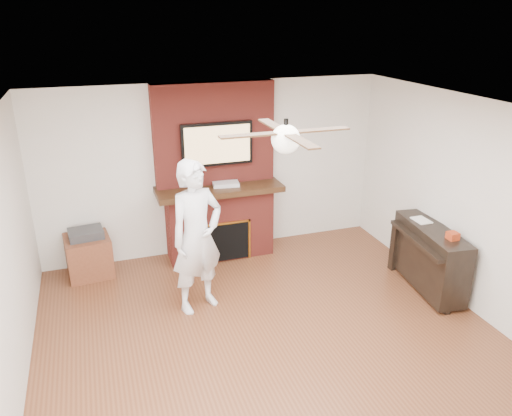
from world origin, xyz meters
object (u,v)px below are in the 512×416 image
object	(u,v)px
person	(197,237)
fireplace	(218,190)
piano	(429,256)
side_table	(89,254)

from	to	relation	value
person	fireplace	bearing A→B (deg)	44.79
person	piano	world-z (taller)	person
fireplace	piano	size ratio (longest dim) A/B	1.87
person	piano	bearing A→B (deg)	-31.29
piano	side_table	bearing A→B (deg)	163.90
person	piano	distance (m)	2.98
fireplace	side_table	bearing A→B (deg)	-177.92
side_table	piano	distance (m)	4.52
side_table	piano	size ratio (longest dim) A/B	0.49
fireplace	person	bearing A→B (deg)	-114.03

